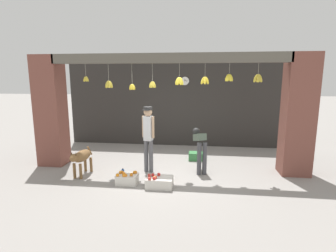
{
  "coord_description": "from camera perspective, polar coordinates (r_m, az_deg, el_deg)",
  "views": [
    {
      "loc": [
        0.83,
        -6.43,
        2.43
      ],
      "look_at": [
        0.0,
        0.41,
        1.14
      ],
      "focal_mm": 28.0,
      "sensor_mm": 36.0,
      "label": 1
    }
  ],
  "objects": [
    {
      "name": "ground_plane",
      "position": [
        6.92,
        -0.42,
        -9.98
      ],
      "size": [
        60.0,
        60.0,
        0.0
      ],
      "primitive_type": "plane",
      "color": "gray"
    },
    {
      "name": "shop_back_wall",
      "position": [
        9.34,
        1.79,
        4.87
      ],
      "size": [
        7.79,
        0.12,
        3.01
      ],
      "primitive_type": "cube",
      "color": "#2D2B28",
      "rests_on": "ground_plane"
    },
    {
      "name": "shop_pillar_left",
      "position": [
        7.92,
        -24.13,
        2.94
      ],
      "size": [
        0.7,
        0.6,
        3.01
      ],
      "primitive_type": "cube",
      "color": "brown",
      "rests_on": "ground_plane"
    },
    {
      "name": "shop_pillar_right",
      "position": [
        7.21,
        26.44,
        2.09
      ],
      "size": [
        0.7,
        0.6,
        3.01
      ],
      "primitive_type": "cube",
      "color": "brown",
      "rests_on": "ground_plane"
    },
    {
      "name": "storefront_awning",
      "position": [
        6.61,
        -0.19,
        14.07
      ],
      "size": [
        5.89,
        0.3,
        0.91
      ],
      "color": "#5B564C"
    },
    {
      "name": "dog",
      "position": [
        6.89,
        -18.32,
        -6.47
      ],
      "size": [
        0.33,
        0.99,
        0.7
      ],
      "rotation": [
        0.0,
        0.0,
        -1.65
      ],
      "color": "brown",
      "rests_on": "ground_plane"
    },
    {
      "name": "shopkeeper",
      "position": [
        6.7,
        -4.32,
        -1.69
      ],
      "size": [
        0.33,
        0.3,
        1.7
      ],
      "rotation": [
        0.0,
        0.0,
        2.85
      ],
      "color": "#56565B",
      "rests_on": "ground_plane"
    },
    {
      "name": "worker_stooping",
      "position": [
        6.81,
        6.95,
        -4.06
      ],
      "size": [
        0.39,
        0.82,
        1.08
      ],
      "rotation": [
        0.0,
        0.0,
        0.25
      ],
      "color": "#424247",
      "rests_on": "ground_plane"
    },
    {
      "name": "fruit_crate_oranges",
      "position": [
        6.23,
        -8.92,
        -11.27
      ],
      "size": [
        0.48,
        0.33,
        0.29
      ],
      "color": "silver",
      "rests_on": "ground_plane"
    },
    {
      "name": "fruit_crate_apples",
      "position": [
        6.0,
        -1.93,
        -12.07
      ],
      "size": [
        0.59,
        0.42,
        0.3
      ],
      "color": "silver",
      "rests_on": "ground_plane"
    },
    {
      "name": "produce_box_green",
      "position": [
        7.9,
        6.21,
        -6.55
      ],
      "size": [
        0.45,
        0.33,
        0.23
      ],
      "primitive_type": "cube",
      "color": "#387A42",
      "rests_on": "ground_plane"
    },
    {
      "name": "water_bottle",
      "position": [
        6.55,
        -9.79,
        -10.25
      ],
      "size": [
        0.07,
        0.07,
        0.26
      ],
      "color": "#2D60AD",
      "rests_on": "ground_plane"
    },
    {
      "name": "wall_clock",
      "position": [
        9.2,
        3.7,
        9.76
      ],
      "size": [
        0.3,
        0.03,
        0.3
      ],
      "color": "black"
    }
  ]
}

